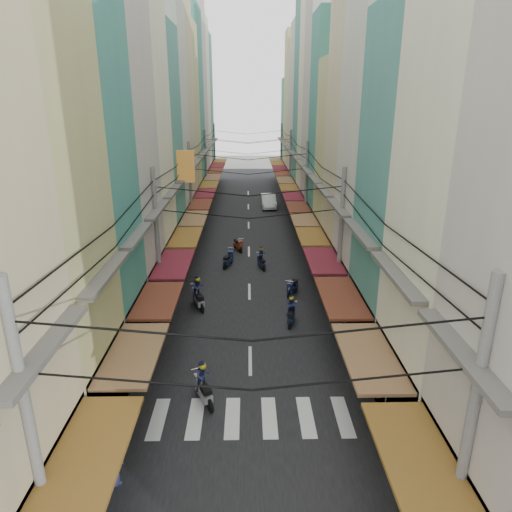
{
  "coord_description": "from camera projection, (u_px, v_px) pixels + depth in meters",
  "views": [
    {
      "loc": [
        -0.07,
        -20.35,
        11.42
      ],
      "look_at": [
        0.41,
        5.5,
        2.55
      ],
      "focal_mm": 32.0,
      "sensor_mm": 36.0,
      "label": 1
    }
  ],
  "objects": [
    {
      "name": "road",
      "position": [
        249.0,
        231.0,
        41.86
      ],
      "size": [
        10.0,
        80.0,
        0.02
      ],
      "primitive_type": "cube",
      "color": "black",
      "rests_on": "ground"
    },
    {
      "name": "moving_scooters",
      "position": [
        239.0,
        293.0,
        27.03
      ],
      "size": [
        6.08,
        21.17,
        1.99
      ],
      "color": "black",
      "rests_on": "ground"
    },
    {
      "name": "parked_scooters",
      "position": [
        345.0,
        389.0,
        18.21
      ],
      "size": [
        12.71,
        12.93,
        0.98
      ],
      "color": "black",
      "rests_on": "ground"
    },
    {
      "name": "ground",
      "position": [
        250.0,
        339.0,
        22.95
      ],
      "size": [
        160.0,
        160.0,
        0.0
      ],
      "primitive_type": "plane",
      "color": "slate",
      "rests_on": "ground"
    },
    {
      "name": "building_row_right",
      "position": [
        349.0,
        127.0,
        35.59
      ],
      "size": [
        7.8,
        68.98,
        22.59
      ],
      "color": "teal",
      "rests_on": "ground"
    },
    {
      "name": "market_umbrella",
      "position": [
        410.0,
        322.0,
        19.65
      ],
      "size": [
        2.52,
        2.52,
        2.66
      ],
      "color": "#B2B2B7",
      "rests_on": "ground"
    },
    {
      "name": "traffic_sign",
      "position": [
        389.0,
        370.0,
        16.44
      ],
      "size": [
        0.1,
        0.66,
        3.01
      ],
      "color": "slate",
      "rests_on": "ground"
    },
    {
      "name": "crosswalk",
      "position": [
        251.0,
        417.0,
        17.27
      ],
      "size": [
        7.55,
        2.4,
        0.01
      ],
      "color": "silver",
      "rests_on": "ground"
    },
    {
      "name": "white_car",
      "position": [
        268.0,
        207.0,
        51.08
      ],
      "size": [
        5.29,
        2.2,
        1.85
      ],
      "primitive_type": "imported",
      "rotation": [
        0.0,
        0.0,
        0.03
      ],
      "color": "silver",
      "rests_on": "ground"
    },
    {
      "name": "pedestrians",
      "position": [
        170.0,
        316.0,
        23.01
      ],
      "size": [
        11.64,
        22.75,
        2.2
      ],
      "color": "#2A222D",
      "rests_on": "ground"
    },
    {
      "name": "sidewalk_left",
      "position": [
        178.0,
        231.0,
        41.74
      ],
      "size": [
        3.0,
        80.0,
        0.06
      ],
      "primitive_type": "cube",
      "color": "gray",
      "rests_on": "ground"
    },
    {
      "name": "bicycle",
      "position": [
        396.0,
        372.0,
        20.23
      ],
      "size": [
        1.64,
        1.09,
        1.06
      ],
      "primitive_type": "imported",
      "rotation": [
        0.0,
        0.0,
        1.2
      ],
      "color": "black",
      "rests_on": "ground"
    },
    {
      "name": "sidewalk_right",
      "position": [
        319.0,
        230.0,
        41.97
      ],
      "size": [
        3.0,
        80.0,
        0.06
      ],
      "primitive_type": "cube",
      "color": "gray",
      "rests_on": "ground"
    },
    {
      "name": "building_row_left",
      "position": [
        146.0,
        122.0,
        35.3
      ],
      "size": [
        7.8,
        67.67,
        23.7
      ],
      "color": "beige",
      "rests_on": "ground"
    },
    {
      "name": "utility_poles",
      "position": [
        248.0,
        166.0,
        35.01
      ],
      "size": [
        10.2,
        66.13,
        8.2
      ],
      "color": "slate",
      "rests_on": "ground"
    }
  ]
}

